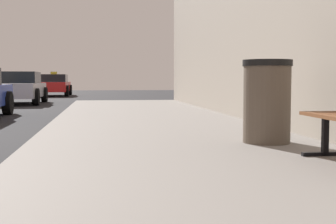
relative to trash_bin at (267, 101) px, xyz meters
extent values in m
cube|color=black|center=(0.25, -1.08, -0.31)|extent=(0.06, 0.06, 0.45)
cube|color=black|center=(0.25, -1.08, -0.51)|extent=(0.50, 0.07, 0.04)
cylinder|color=brown|center=(0.00, 0.00, -0.04)|extent=(0.60, 0.60, 0.98)
cylinder|color=black|center=(0.00, 0.00, 0.49)|extent=(0.63, 0.63, 0.08)
cylinder|color=black|center=(-4.64, 7.46, -0.36)|extent=(0.22, 0.64, 0.64)
cube|color=#B7B7BF|center=(-5.40, 13.21, -0.14)|extent=(1.82, 4.03, 0.55)
cube|color=black|center=(-5.40, 13.41, 0.36)|extent=(1.60, 1.81, 0.45)
cylinder|color=black|center=(-4.49, 11.92, -0.36)|extent=(0.22, 0.64, 0.64)
cylinder|color=black|center=(-4.49, 14.50, -0.36)|extent=(0.22, 0.64, 0.64)
cylinder|color=black|center=(-6.31, 14.50, -0.36)|extent=(0.22, 0.64, 0.64)
cube|color=red|center=(-4.88, 22.30, -0.14)|extent=(1.71, 4.44, 0.55)
cube|color=black|center=(-4.88, 22.53, 0.36)|extent=(1.50, 2.00, 0.45)
cube|color=yellow|center=(-4.88, 22.53, 0.67)|extent=(0.36, 0.14, 0.16)
cylinder|color=black|center=(-4.02, 20.88, -0.36)|extent=(0.22, 0.64, 0.64)
cylinder|color=black|center=(-5.73, 20.88, -0.36)|extent=(0.22, 0.64, 0.64)
cylinder|color=black|center=(-4.02, 23.73, -0.36)|extent=(0.22, 0.64, 0.64)
cylinder|color=black|center=(-5.73, 23.73, -0.36)|extent=(0.22, 0.64, 0.64)
camera|label=1|loc=(-2.10, -5.64, 0.27)|focal=49.32mm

